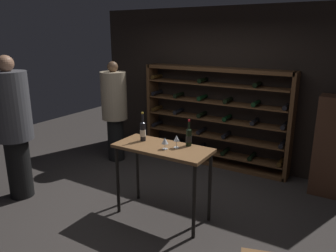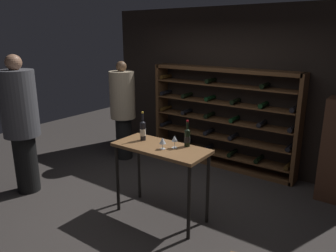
# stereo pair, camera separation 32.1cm
# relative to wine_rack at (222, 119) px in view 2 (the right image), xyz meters

# --- Properties ---
(ground_plane) EXTENTS (10.24, 10.24, 0.00)m
(ground_plane) POSITION_rel_wine_rack_xyz_m (0.01, -1.91, -0.86)
(ground_plane) COLOR #383330
(back_wall) EXTENTS (4.91, 0.10, 2.74)m
(back_wall) POSITION_rel_wine_rack_xyz_m (0.01, 0.21, 0.51)
(back_wall) COLOR black
(back_wall) RESTS_ON ground
(wine_rack) EXTENTS (2.67, 0.32, 1.74)m
(wine_rack) POSITION_rel_wine_rack_xyz_m (0.00, 0.00, 0.00)
(wine_rack) COLOR brown
(wine_rack) RESTS_ON ground
(tasting_table) EXTENTS (1.21, 0.53, 0.96)m
(tasting_table) POSITION_rel_wine_rack_xyz_m (0.17, -1.99, -0.03)
(tasting_table) COLOR brown
(tasting_table) RESTS_ON ground
(person_guest_blue_shirt) EXTENTS (0.46, 0.46, 1.83)m
(person_guest_blue_shirt) POSITION_rel_wine_rack_xyz_m (-1.64, -0.75, 0.15)
(person_guest_blue_shirt) COLOR black
(person_guest_blue_shirt) RESTS_ON ground
(person_host_in_suit) EXTENTS (0.50, 0.50, 2.02)m
(person_host_in_suit) POSITION_rel_wine_rack_xyz_m (-1.89, -2.59, 0.25)
(person_host_in_suit) COLOR black
(person_host_in_suit) RESTS_ON ground
(wine_bottle_gold_foil) EXTENTS (0.07, 0.07, 0.33)m
(wine_bottle_gold_foil) POSITION_rel_wine_rack_xyz_m (0.43, -1.80, 0.22)
(wine_bottle_gold_foil) COLOR black
(wine_bottle_gold_foil) RESTS_ON tasting_table
(wine_bottle_amber_reserve) EXTENTS (0.08, 0.08, 0.38)m
(wine_bottle_amber_reserve) POSITION_rel_wine_rack_xyz_m (-0.17, -1.93, 0.23)
(wine_bottle_amber_reserve) COLOR black
(wine_bottle_amber_reserve) RESTS_ON tasting_table
(wine_glass_stemmed_center) EXTENTS (0.08, 0.08, 0.14)m
(wine_glass_stemmed_center) POSITION_rel_wine_rack_xyz_m (0.24, -2.06, 0.20)
(wine_glass_stemmed_center) COLOR silver
(wine_glass_stemmed_center) RESTS_ON tasting_table
(wine_glass_stemmed_left) EXTENTS (0.07, 0.07, 0.16)m
(wine_glass_stemmed_left) POSITION_rel_wine_rack_xyz_m (0.34, -1.94, 0.21)
(wine_glass_stemmed_left) COLOR silver
(wine_glass_stemmed_left) RESTS_ON tasting_table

